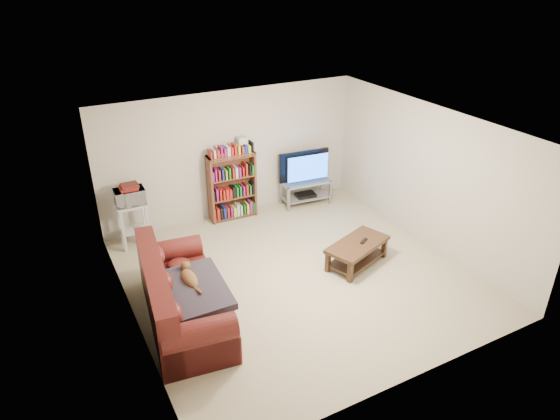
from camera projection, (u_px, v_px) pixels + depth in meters
floor at (297, 275)px, 7.84m from camera, size 5.00×5.00×0.00m
ceiling at (300, 128)px, 6.76m from camera, size 5.00×5.00×0.00m
wall_back at (232, 154)px, 9.27m from camera, size 5.00×0.00×5.00m
wall_front at (415, 300)px, 5.33m from camera, size 5.00×0.00×5.00m
wall_left at (126, 249)px, 6.26m from camera, size 0.00×5.00×5.00m
wall_right at (428, 176)px, 8.35m from camera, size 0.00×5.00×5.00m
sofa at (178, 301)px, 6.73m from camera, size 1.24×2.32×0.95m
blanket at (193, 290)px, 6.56m from camera, size 0.91×1.15×0.19m
cat at (189, 278)px, 6.70m from camera, size 0.32×0.63×0.18m
coffee_table at (357, 249)px, 8.02m from camera, size 1.22×0.89×0.40m
remote at (364, 241)px, 7.99m from camera, size 0.18×0.13×0.02m
tv_stand at (306, 188)px, 10.00m from camera, size 1.01×0.53×0.49m
television at (306, 167)px, 9.79m from camera, size 1.06×0.24×0.61m
dvd_player at (305, 195)px, 10.06m from camera, size 0.41×0.31×0.06m
bookshelf at (232, 185)px, 9.31m from camera, size 0.90×0.31×1.29m
shelf_clutter at (235, 147)px, 9.03m from camera, size 0.66×0.21×0.28m
microwave_stand at (133, 219)px, 8.46m from camera, size 0.50×0.37×0.79m
microwave at (130, 197)px, 8.27m from camera, size 0.49×0.34×0.27m
game_boxes at (129, 188)px, 8.20m from camera, size 0.29×0.26×0.05m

